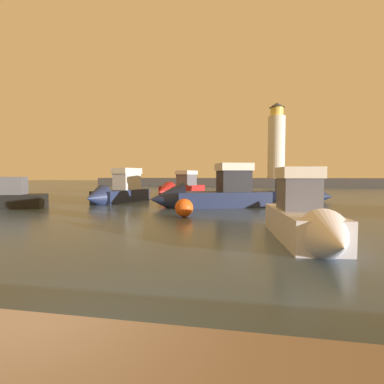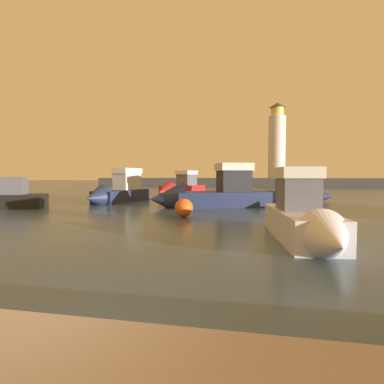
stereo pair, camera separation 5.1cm
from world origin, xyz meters
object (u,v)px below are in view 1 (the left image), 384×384
object	(u,v)px
motorboat_0	(179,188)
mooring_buoy	(184,208)
motorboat_6	(296,193)
lighthouse	(276,143)
motorboat_5	(206,195)
motorboat_3	(117,192)
motorboat_2	(305,219)

from	to	relation	value
motorboat_0	mooring_buoy	bearing A→B (deg)	-76.01
motorboat_6	mooring_buoy	distance (m)	15.00
motorboat_6	lighthouse	bearing A→B (deg)	87.55
mooring_buoy	motorboat_5	bearing A→B (deg)	85.43
motorboat_3	motorboat_6	world-z (taller)	motorboat_3
lighthouse	motorboat_6	xyz separation A→B (m)	(-1.86, -43.43, -9.38)
lighthouse	motorboat_2	bearing A→B (deg)	-93.99
lighthouse	motorboat_0	xyz separation A→B (m)	(-14.36, -38.84, -9.24)
lighthouse	motorboat_5	size ratio (longest dim) A/B	1.83
motorboat_0	motorboat_3	distance (m)	9.65
motorboat_0	motorboat_5	size ratio (longest dim) A/B	0.94
motorboat_0	motorboat_5	distance (m)	12.28
motorboat_6	motorboat_2	bearing A→B (deg)	-97.62
motorboat_6	mooring_buoy	bearing A→B (deg)	-123.34
motorboat_6	motorboat_3	bearing A→B (deg)	-165.30
lighthouse	motorboat_5	distance (m)	51.91
motorboat_3	motorboat_6	xyz separation A→B (m)	(16.31, 4.28, -0.18)
motorboat_0	motorboat_5	world-z (taller)	motorboat_5
motorboat_2	motorboat_3	bearing A→B (deg)	134.46
lighthouse	motorboat_0	bearing A→B (deg)	-110.29
lighthouse	motorboat_3	bearing A→B (deg)	-110.84
motorboat_6	mooring_buoy	size ratio (longest dim) A/B	6.12
motorboat_2	motorboat_0	bearing A→B (deg)	113.62
motorboat_0	mooring_buoy	size ratio (longest dim) A/B	8.31
motorboat_2	mooring_buoy	world-z (taller)	motorboat_2
motorboat_0	lighthouse	bearing A→B (deg)	69.71
mooring_buoy	motorboat_2	bearing A→B (deg)	-45.38
motorboat_0	motorboat_6	world-z (taller)	motorboat_0
motorboat_2	mooring_buoy	size ratio (longest dim) A/B	6.40
motorboat_5	mooring_buoy	world-z (taller)	motorboat_5
lighthouse	mooring_buoy	xyz separation A→B (m)	(-10.10, -55.95, -9.64)
lighthouse	motorboat_0	distance (m)	42.43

